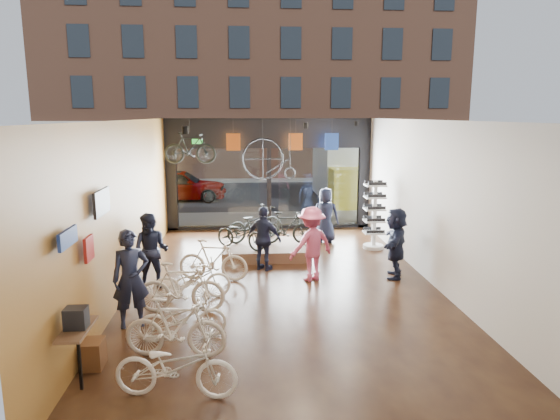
{
  "coord_description": "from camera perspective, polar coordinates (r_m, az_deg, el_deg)",
  "views": [
    {
      "loc": [
        -0.9,
        -11.07,
        3.92
      ],
      "look_at": [
        0.04,
        1.4,
        1.52
      ],
      "focal_mm": 32.0,
      "sensor_mm": 36.0,
      "label": 1
    }
  ],
  "objects": [
    {
      "name": "wall_back",
      "position": [
        5.51,
        5.5,
        -10.7
      ],
      "size": [
        7.0,
        0.04,
        3.8
      ],
      "primitive_type": "cube",
      "color": "beige",
      "rests_on": "ground"
    },
    {
      "name": "sidewalk_near",
      "position": [
        18.69,
        -1.45,
        -1.07
      ],
      "size": [
        30.0,
        2.4,
        0.12
      ],
      "primitive_type": "cube",
      "color": "slate",
      "rests_on": "ground"
    },
    {
      "name": "ceiling",
      "position": [
        11.11,
        0.36,
        10.34
      ],
      "size": [
        7.0,
        12.0,
        0.04
      ],
      "primitive_type": "cube",
      "color": "black",
      "rests_on": "ground"
    },
    {
      "name": "display_bike_mid",
      "position": [
        14.12,
        0.72,
        -2.07
      ],
      "size": [
        1.57,
        0.56,
        0.92
      ],
      "primitive_type": "imported",
      "rotation": [
        0.0,
        0.0,
        1.49
      ],
      "color": "black",
      "rests_on": "display_platform"
    },
    {
      "name": "display_bike_left",
      "position": [
        13.67,
        -4.48,
        -2.76
      ],
      "size": [
        1.59,
        1.34,
        0.82
      ],
      "primitive_type": "imported",
      "rotation": [
        0.0,
        0.0,
        0.97
      ],
      "color": "black",
      "rests_on": "display_platform"
    },
    {
      "name": "sidewalk_far",
      "position": [
        30.33,
        -2.57,
        3.53
      ],
      "size": [
        30.0,
        2.0,
        0.12
      ],
      "primitive_type": "cube",
      "color": "slate",
      "rests_on": "ground"
    },
    {
      "name": "opposite_building",
      "position": [
        32.73,
        -2.81,
        16.24
      ],
      "size": [
        26.0,
        5.0,
        14.0
      ],
      "primitive_type": "cube",
      "color": "brown",
      "rests_on": "ground"
    },
    {
      "name": "floor_bike_0",
      "position": [
        7.44,
        -11.81,
        -17.11
      ],
      "size": [
        1.82,
        0.86,
        0.92
      ],
      "primitive_type": "imported",
      "rotation": [
        0.0,
        0.0,
        1.42
      ],
      "color": "beige",
      "rests_on": "ground_plane"
    },
    {
      "name": "street_car",
      "position": [
        23.47,
        -11.51,
        2.84
      ],
      "size": [
        4.33,
        1.74,
        1.48
      ],
      "primitive_type": "imported",
      "rotation": [
        0.0,
        0.0,
        1.57
      ],
      "color": "gray",
      "rests_on": "street_road"
    },
    {
      "name": "wall_merch",
      "position": [
        8.38,
        -21.48,
        -8.14
      ],
      "size": [
        0.4,
        2.4,
        2.6
      ],
      "primitive_type": null,
      "color": "navy",
      "rests_on": "wall_left"
    },
    {
      "name": "customer_0",
      "position": [
        9.73,
        -16.69,
        -7.53
      ],
      "size": [
        0.78,
        0.63,
        1.86
      ],
      "primitive_type": "imported",
      "rotation": [
        0.0,
        0.0,
        0.32
      ],
      "color": "#161C33",
      "rests_on": "ground_plane"
    },
    {
      "name": "wall_right",
      "position": [
        12.09,
        17.22,
        0.74
      ],
      "size": [
        0.04,
        12.0,
        3.8
      ],
      "primitive_type": "cube",
      "color": "beige",
      "rests_on": "ground"
    },
    {
      "name": "floor_bike_1",
      "position": [
        8.51,
        -11.88,
        -13.05
      ],
      "size": [
        1.73,
        0.7,
        1.01
      ],
      "primitive_type": "imported",
      "rotation": [
        0.0,
        0.0,
        1.43
      ],
      "color": "beige",
      "rests_on": "ground_plane"
    },
    {
      "name": "wall_left",
      "position": [
        11.55,
        -17.33,
        0.28
      ],
      "size": [
        0.04,
        12.0,
        3.8
      ],
      "primitive_type": "cube",
      "color": "#AB803A",
      "rests_on": "ground"
    },
    {
      "name": "customer_5",
      "position": [
        12.43,
        13.08,
        -3.68
      ],
      "size": [
        0.99,
        1.68,
        1.72
      ],
      "primitive_type": "imported",
      "rotation": [
        0.0,
        0.0,
        4.39
      ],
      "color": "#161C33",
      "rests_on": "ground_plane"
    },
    {
      "name": "exit_sign",
      "position": [
        17.04,
        -9.43,
        7.78
      ],
      "size": [
        0.35,
        0.06,
        0.18
      ],
      "primitive_type": "cube",
      "color": "#198C26",
      "rests_on": "storefront"
    },
    {
      "name": "penny_farthing",
      "position": [
        15.82,
        -0.97,
        5.7
      ],
      "size": [
        1.63,
        0.06,
        1.3
      ],
      "primitive_type": null,
      "color": "black",
      "rests_on": "ceiling"
    },
    {
      "name": "customer_3",
      "position": [
        11.89,
        3.61,
        -3.9
      ],
      "size": [
        1.33,
        1.11,
        1.79
      ],
      "primitive_type": "imported",
      "rotation": [
        0.0,
        0.0,
        3.61
      ],
      "color": "#CC4C72",
      "rests_on": "ground_plane"
    },
    {
      "name": "customer_4",
      "position": [
        15.52,
        5.22,
        -0.59
      ],
      "size": [
        0.93,
        0.71,
        1.71
      ],
      "primitive_type": "imported",
      "rotation": [
        0.0,
        0.0,
        2.92
      ],
      "color": "#161C33",
      "rests_on": "ground_plane"
    },
    {
      "name": "floor_bike_4",
      "position": [
        10.94,
        -10.01,
        -7.9
      ],
      "size": [
        1.73,
        0.88,
        0.87
      ],
      "primitive_type": "imported",
      "rotation": [
        0.0,
        0.0,
        1.76
      ],
      "color": "beige",
      "rests_on": "ground_plane"
    },
    {
      "name": "jersey_mid",
      "position": [
        16.38,
        1.8,
        7.8
      ],
      "size": [
        0.45,
        0.03,
        0.55
      ],
      "primitive_type": "cube",
      "color": "#CC5919",
      "rests_on": "ceiling"
    },
    {
      "name": "jersey_left",
      "position": [
        16.29,
        -5.36,
        7.74
      ],
      "size": [
        0.45,
        0.03,
        0.55
      ],
      "primitive_type": "cube",
      "color": "#CC5919",
      "rests_on": "ceiling"
    },
    {
      "name": "customer_1",
      "position": [
        11.73,
        -14.5,
        -4.57
      ],
      "size": [
        0.96,
        0.82,
        1.74
      ],
      "primitive_type": "imported",
      "rotation": [
        0.0,
        0.0,
        -0.21
      ],
      "color": "#161C33",
      "rests_on": "ground_plane"
    },
    {
      "name": "display_bike_right",
      "position": [
        14.54,
        -2.98,
        -1.58
      ],
      "size": [
        1.92,
        1.61,
        0.99
      ],
      "primitive_type": "imported",
      "rotation": [
        0.0,
        0.0,
        2.18
      ],
      "color": "black",
      "rests_on": "display_platform"
    },
    {
      "name": "street_road",
      "position": [
        26.38,
        -2.3,
        2.27
      ],
      "size": [
        30.0,
        18.0,
        0.02
      ],
      "primitive_type": "cube",
      "color": "black",
      "rests_on": "ground"
    },
    {
      "name": "box_truck",
      "position": [
        22.71,
        7.55,
        4.02
      ],
      "size": [
        2.13,
        6.39,
        2.52
      ],
      "primitive_type": null,
      "color": "silver",
      "rests_on": "street_road"
    },
    {
      "name": "customer_2",
      "position": [
        12.67,
        -1.85,
        -3.3
      ],
      "size": [
        1.03,
        0.84,
        1.65
      ],
      "primitive_type": "imported",
      "rotation": [
        0.0,
        0.0,
        2.6
      ],
      "color": "#161C33",
      "rests_on": "ground_plane"
    },
    {
      "name": "floor_bike_2",
      "position": [
        9.15,
        -11.09,
        -11.94
      ],
      "size": [
        1.62,
        0.78,
        0.82
      ],
      "primitive_type": "imported",
      "rotation": [
        0.0,
        0.0,
        1.73
      ],
      "color": "beige",
      "rests_on": "ground_plane"
    },
    {
      "name": "display_platform",
      "position": [
        14.16,
        -1.67,
        -4.59
      ],
      "size": [
        2.4,
        1.8,
        0.3
      ],
      "primitive_type": "cube",
      "color": "#4A371F",
      "rests_on": "ground_plane"
    },
    {
      "name": "ground_plane",
      "position": [
        11.78,
        0.34,
        -8.68
      ],
      "size": [
        7.0,
        12.0,
        0.04
      ],
      "primitive_type": "cube",
      "color": "black",
      "rests_on": "ground"
    },
    {
      "name": "storefront",
      "position": [
        17.21,
        -1.27,
        4.11
      ],
      "size": [
        7.0,
        0.26,
        3.8
      ],
      "primitive_type": null,
      "color": "black",
      "rests_on": "ground"
    },
    {
      "name": "hung_bike",
      "position": [
        15.38,
        -10.24,
        6.97
      ],
      "size": [
        1.63,
        0.65,
        0.95
      ],
      "primitive_type": "imported",
      "rotation": [
        0.0,
        0.0,
        1.44
      ],
      "color": "black",
      "rests_on": "ceiling"
    },
    {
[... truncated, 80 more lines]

